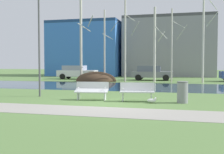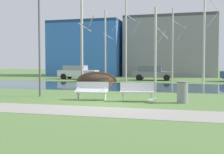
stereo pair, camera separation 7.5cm
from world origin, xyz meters
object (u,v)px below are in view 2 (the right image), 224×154
object	(u,v)px
streetlamp	(39,29)
parked_sedan_second_grey	(152,73)
bench_left	(92,90)
trash_bin	(182,92)
seagull	(152,100)
bench_right	(137,91)
parked_van_nearest_white	(78,72)

from	to	relation	value
streetlamp	parked_sedan_second_grey	xyz separation A→B (m)	(4.21, 16.25, -2.81)
bench_left	parked_sedan_second_grey	world-z (taller)	parked_sedan_second_grey
parked_sedan_second_grey	trash_bin	bearing A→B (deg)	-79.31
trash_bin	streetlamp	xyz separation A→B (m)	(-7.41, 0.68, 3.11)
bench_left	seagull	distance (m)	3.01
bench_right	parked_sedan_second_grey	size ratio (longest dim) A/B	0.38
seagull	streetlamp	distance (m)	7.11
bench_right	seagull	world-z (taller)	bench_right
bench_left	trash_bin	world-z (taller)	trash_bin
parked_van_nearest_white	parked_sedan_second_grey	xyz separation A→B (m)	(8.51, -0.12, -0.01)
parked_sedan_second_grey	bench_left	bearing A→B (deg)	-93.61
trash_bin	parked_van_nearest_white	distance (m)	20.69
seagull	parked_sedan_second_grey	xyz separation A→B (m)	(-1.89, 17.36, 0.67)
bench_left	seagull	xyz separation A→B (m)	(2.96, -0.45, -0.34)
bench_left	parked_van_nearest_white	distance (m)	18.59
bench_right	streetlamp	xyz separation A→B (m)	(-5.36, 0.66, 3.14)
bench_left	parked_van_nearest_white	bearing A→B (deg)	113.63
trash_bin	streetlamp	distance (m)	8.07
bench_right	parked_van_nearest_white	distance (m)	19.58
trash_bin	streetlamp	world-z (taller)	streetlamp
streetlamp	parked_van_nearest_white	bearing A→B (deg)	104.73
streetlamp	parked_sedan_second_grey	distance (m)	17.02
bench_right	streetlamp	size ratio (longest dim) A/B	0.31
trash_bin	parked_sedan_second_grey	distance (m)	17.24
streetlamp	parked_van_nearest_white	world-z (taller)	streetlamp
seagull	parked_van_nearest_white	xyz separation A→B (m)	(-10.40, 17.48, 0.68)
bench_left	streetlamp	xyz separation A→B (m)	(-3.14, 0.66, 3.14)
seagull	streetlamp	world-z (taller)	streetlamp
streetlamp	bench_left	bearing A→B (deg)	-11.79
trash_bin	streetlamp	bearing A→B (deg)	174.73
parked_van_nearest_white	parked_sedan_second_grey	bearing A→B (deg)	-0.78
trash_bin	parked_sedan_second_grey	xyz separation A→B (m)	(-3.20, 16.94, 0.30)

